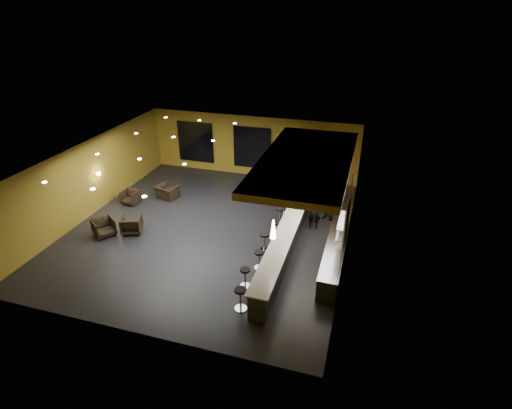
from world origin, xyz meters
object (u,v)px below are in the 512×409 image
(staff_c, at_px, (335,204))
(armchair_c, at_px, (130,197))
(bar_counter, at_px, (285,244))
(bar_stool_4, at_px, (275,227))
(staff_a, at_px, (315,213))
(armchair_b, at_px, (132,224))
(column, at_px, (307,173))
(pendant_2, at_px, (301,174))
(pendant_0, at_px, (273,229))
(bar_stool_2, at_px, (259,258))
(bar_stool_5, at_px, (280,214))
(prep_counter, at_px, (336,247))
(armchair_d, at_px, (167,192))
(armchair_a, at_px, (104,227))
(bar_stool_3, at_px, (264,240))
(staff_b, at_px, (333,203))
(bar_stool_1, at_px, (245,275))
(pendant_1, at_px, (289,198))
(bar_stool_6, at_px, (284,204))
(bar_stool_0, at_px, (240,296))

(staff_c, height_order, armchair_c, staff_c)
(bar_counter, height_order, bar_stool_4, bar_counter)
(staff_c, xyz_separation_m, bar_stool_4, (-2.32, -2.24, -0.35))
(staff_a, relative_size, armchair_b, 1.83)
(column, distance_m, pendant_2, 1.71)
(column, height_order, pendant_0, column)
(bar_stool_2, bearing_deg, bar_stool_5, 90.50)
(bar_counter, height_order, prep_counter, bar_counter)
(armchair_d, bearing_deg, bar_stool_4, 174.86)
(bar_counter, relative_size, armchair_a, 9.27)
(bar_counter, bearing_deg, bar_stool_3, 174.60)
(staff_c, xyz_separation_m, armchair_a, (-9.52, -4.23, -0.42))
(armchair_b, bearing_deg, armchair_d, -108.79)
(pendant_2, relative_size, staff_b, 0.38)
(armchair_a, bearing_deg, bar_counter, -48.58)
(column, height_order, staff_b, column)
(staff_c, xyz_separation_m, bar_stool_1, (-2.51, -5.82, -0.33))
(bar_stool_4, distance_m, bar_stool_5, 1.14)
(staff_b, height_order, armchair_b, staff_b)
(column, relative_size, bar_stool_3, 4.47)
(pendant_1, xyz_separation_m, bar_stool_2, (-0.72, -1.68, -1.86))
(prep_counter, relative_size, bar_stool_6, 8.16)
(column, height_order, bar_stool_1, column)
(bar_stool_1, bearing_deg, bar_stool_2, 81.28)
(staff_b, bearing_deg, bar_stool_5, -157.13)
(column, xyz_separation_m, staff_b, (1.49, -1.17, -0.84))
(staff_b, xyz_separation_m, armchair_c, (-9.97, -1.20, -0.56))
(armchair_a, xyz_separation_m, bar_stool_5, (7.16, 3.13, 0.14))
(pendant_1, relative_size, bar_stool_4, 0.97)
(pendant_1, relative_size, bar_stool_1, 0.93)
(staff_c, bearing_deg, staff_b, -146.47)
(bar_counter, bearing_deg, armchair_d, 154.53)
(pendant_0, bearing_deg, bar_stool_3, 112.57)
(bar_stool_4, distance_m, bar_stool_6, 2.29)
(bar_stool_3, bearing_deg, bar_stool_6, 89.11)
(column, bearing_deg, bar_stool_4, -101.94)
(staff_a, bearing_deg, bar_counter, -118.19)
(staff_a, height_order, bar_stool_3, staff_a)
(armchair_b, height_order, bar_stool_6, armchair_b)
(pendant_1, height_order, bar_stool_4, pendant_1)
(armchair_d, bearing_deg, prep_counter, 176.04)
(column, bearing_deg, pendant_2, -90.00)
(pendant_1, relative_size, pendant_2, 1.00)
(bar_stool_0, height_order, bar_stool_5, bar_stool_0)
(bar_stool_1, xyz_separation_m, bar_stool_2, (0.18, 1.19, 0.00))
(bar_stool_3, bearing_deg, bar_stool_1, -90.97)
(column, xyz_separation_m, staff_c, (1.60, -1.15, -0.94))
(bar_counter, relative_size, bar_stool_2, 10.56)
(bar_stool_2, bearing_deg, pendant_2, 80.17)
(bar_stool_4, relative_size, bar_stool_6, 0.98)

